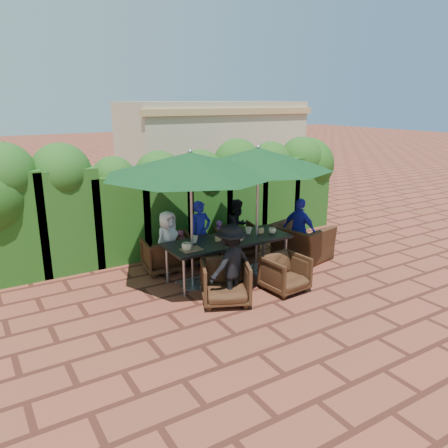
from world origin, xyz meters
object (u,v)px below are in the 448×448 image
umbrella_right (258,159)px  chair_end_right (301,236)px  chair_near_right (285,272)px  dining_table (228,243)px  chair_far_mid (203,244)px  chair_near_left (225,280)px  umbrella_left (190,164)px  chair_far_left (162,254)px  chair_far_right (238,237)px

umbrella_right → chair_end_right: 2.14m
chair_near_right → dining_table: bearing=112.1°
chair_far_mid → chair_near_right: (0.51, -2.05, -0.01)m
chair_near_left → umbrella_left: bearing=125.3°
umbrella_left → umbrella_right: (1.38, -0.02, -0.00)m
dining_table → chair_far_left: (-0.94, 0.92, -0.32)m
chair_far_left → chair_end_right: chair_end_right is taller
chair_far_mid → chair_end_right: (1.83, -0.93, 0.13)m
umbrella_left → chair_far_right: umbrella_left is taller
umbrella_left → chair_end_right: bearing=2.5°
umbrella_right → chair_far_left: umbrella_right is taller
umbrella_left → chair_far_left: size_ratio=4.13×
umbrella_left → chair_end_right: umbrella_left is taller
dining_table → chair_far_mid: 1.05m
dining_table → chair_far_right: (0.90, 1.02, -0.31)m
chair_far_left → chair_end_right: (2.79, -0.86, 0.13)m
umbrella_left → umbrella_right: size_ratio=1.09×
chair_near_left → chair_end_right: bearing=45.7°
dining_table → chair_far_right: dining_table is taller
dining_table → umbrella_right: (0.60, -0.06, 1.54)m
chair_end_right → chair_near_left: bearing=99.8°
chair_far_mid → chair_near_right: chair_far_mid is taller
umbrella_left → chair_far_right: 2.72m
umbrella_left → chair_far_mid: size_ratio=4.16×
dining_table → chair_near_left: bearing=-124.5°
chair_near_right → chair_end_right: bearing=35.5°
chair_near_left → chair_far_right: bearing=76.0°
chair_far_left → chair_far_mid: chair_far_left is taller
chair_far_mid → umbrella_left: bearing=68.0°
chair_far_right → chair_near_left: size_ratio=0.92×
chair_near_left → chair_near_right: size_ratio=1.12×
umbrella_right → chair_far_mid: bearing=118.7°
chair_far_right → chair_near_right: 2.10m
dining_table → chair_near_right: bearing=-63.3°
umbrella_right → chair_near_right: size_ratio=3.89×
chair_far_mid → umbrella_right: bearing=134.0°
dining_table → chair_far_left: bearing=135.5°
chair_far_mid → chair_end_right: 2.06m
chair_far_right → chair_end_right: size_ratio=0.65×
umbrella_right → chair_far_left: bearing=147.4°
chair_far_mid → chair_near_left: (-0.64, -1.90, 0.04)m
chair_near_left → chair_near_right: (1.14, -0.15, -0.04)m
dining_table → chair_far_right: 1.39m
chair_far_left → chair_far_right: (1.84, 0.10, 0.00)m
chair_far_mid → chair_far_right: chair_far_right is taller
chair_end_right → chair_far_left: bearing=61.5°
chair_far_left → dining_table: bearing=143.2°
chair_near_right → umbrella_right: bearing=81.0°
chair_far_mid → chair_end_right: bearing=168.3°
dining_table → umbrella_right: bearing=-6.0°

